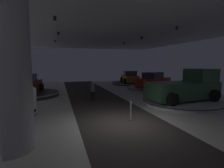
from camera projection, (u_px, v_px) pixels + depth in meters
ground at (124, 124)px, 8.72m from camera, size 24.00×44.00×0.06m
ceiling_with_spotlights at (125, 6)px, 8.09m from camera, size 24.00×44.00×0.39m
column_left at (7, 70)px, 5.76m from camera, size 1.48×1.48×5.50m
display_platform_deep_right at (130, 83)px, 25.94m from camera, size 5.39×5.39×0.24m
display_car_deep_right at (130, 77)px, 25.81m from camera, size 2.78×4.44×1.71m
display_platform_far_right at (153, 89)px, 19.47m from camera, size 5.74×5.74×0.35m
display_car_far_right at (153, 81)px, 19.34m from camera, size 4.56×3.58×1.71m
display_platform_deep_left at (20, 88)px, 20.61m from camera, size 5.14×5.14×0.35m
display_car_deep_left at (20, 80)px, 20.48m from camera, size 3.42×4.57×1.71m
display_platform_mid_right at (182, 102)px, 13.06m from camera, size 5.68×5.68×0.27m
pickup_truck_mid_right at (186, 87)px, 13.06m from camera, size 5.44×2.97×2.30m
display_platform_far_left at (26, 94)px, 16.10m from camera, size 5.79×5.79×0.33m
display_car_far_left at (26, 84)px, 15.97m from camera, size 2.83×4.46×1.71m
visitor_walking_near at (93, 89)px, 14.15m from camera, size 0.32×0.32×1.59m
stanchion_a at (131, 113)px, 9.25m from camera, size 0.28×0.28×1.01m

